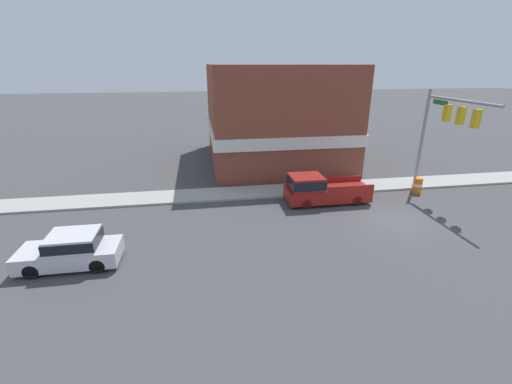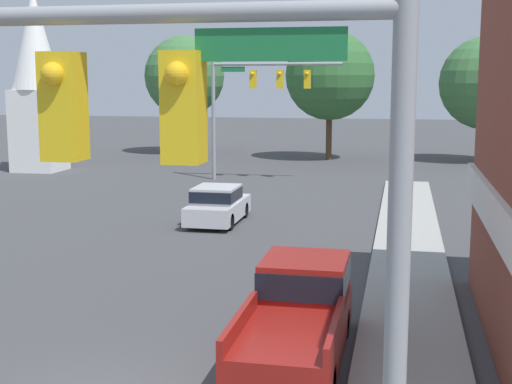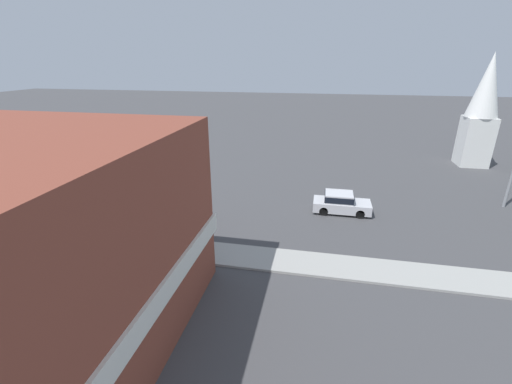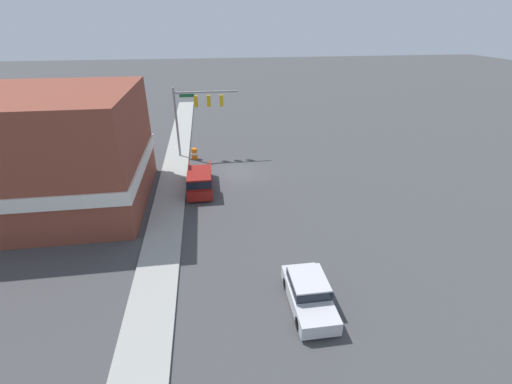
{
  "view_description": "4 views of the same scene",
  "coord_description": "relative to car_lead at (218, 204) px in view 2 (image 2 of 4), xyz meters",
  "views": [
    {
      "loc": [
        -16.51,
        10.78,
        8.55
      ],
      "look_at": [
        0.61,
        7.97,
        2.02
      ],
      "focal_mm": 24.0,
      "sensor_mm": 36.0,
      "label": 1
    },
    {
      "loc": [
        5.39,
        -11.28,
        5.84
      ],
      "look_at": [
        1.2,
        8.98,
        2.6
      ],
      "focal_mm": 50.0,
      "sensor_mm": 36.0,
      "label": 2
    },
    {
      "loc": [
        22.68,
        15.12,
        10.95
      ],
      "look_at": [
        -0.11,
        10.56,
        1.91
      ],
      "focal_mm": 24.0,
      "sensor_mm": 36.0,
      "label": 3
    },
    {
      "loc": [
        2.33,
        28.92,
        12.82
      ],
      "look_at": [
        -0.43,
        9.59,
        2.81
      ],
      "focal_mm": 24.0,
      "sensor_mm": 36.0,
      "label": 4
    }
  ],
  "objects": [
    {
      "name": "backdrop_tree_left_far",
      "position": [
        -9.77,
        26.99,
        5.38
      ],
      "size": [
        6.33,
        6.33,
        9.36
      ],
      "color": "#4C3823",
      "rests_on": "ground"
    },
    {
      "name": "near_signal_assembly",
      "position": [
        5.33,
        -21.56,
        4.26
      ],
      "size": [
        6.2,
        0.49,
        6.95
      ],
      "color": "gray",
      "rests_on": "ground"
    },
    {
      "name": "pickup_truck_parked",
      "position": [
        5.33,
        -13.39,
        0.11
      ],
      "size": [
        1.98,
        5.4,
        1.88
      ],
      "color": "black",
      "rests_on": "ground"
    },
    {
      "name": "church_steeple",
      "position": [
        -15.78,
        14.49,
        5.31
      ],
      "size": [
        3.14,
        3.14,
        11.69
      ],
      "color": "white",
      "rests_on": "ground"
    },
    {
      "name": "backdrop_tree_center",
      "position": [
        13.09,
        25.36,
        4.85
      ],
      "size": [
        6.58,
        6.58,
        8.96
      ],
      "color": "#4C3823",
      "rests_on": "ground"
    },
    {
      "name": "backdrop_tree_left_mid",
      "position": [
        2.02,
        24.84,
        5.39
      ],
      "size": [
        6.54,
        6.54,
        9.48
      ],
      "color": "#4C3823",
      "rests_on": "ground"
    },
    {
      "name": "far_signal_assembly",
      "position": [
        -1.03,
        12.79,
        4.56
      ],
      "size": [
        7.65,
        0.49,
        7.28
      ],
      "color": "gray",
      "rests_on": "ground"
    },
    {
      "name": "car_lead",
      "position": [
        0.0,
        0.0,
        0.0
      ],
      "size": [
        1.85,
        4.26,
        1.56
      ],
      "color": "black",
      "rests_on": "ground"
    }
  ]
}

